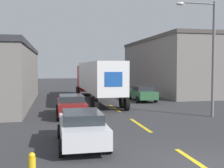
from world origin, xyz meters
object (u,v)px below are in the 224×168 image
object	(u,v)px
parked_car_left_near	(82,127)
street_lamp	(209,50)
parked_car_right_far	(142,93)
parked_car_left_far	(71,105)
semi_truck	(96,77)
fire_hydrant	(32,168)

from	to	relation	value
parked_car_left_near	street_lamp	xyz separation A→B (m)	(9.04, 5.24, 3.74)
parked_car_left_near	street_lamp	world-z (taller)	street_lamp
parked_car_right_far	street_lamp	bearing A→B (deg)	-80.71
parked_car_left_far	parked_car_left_near	xyz separation A→B (m)	(0.00, -7.29, 0.00)
semi_truck	parked_car_left_far	world-z (taller)	semi_truck
street_lamp	parked_car_left_far	bearing A→B (deg)	167.22
parked_car_left_near	street_lamp	distance (m)	11.09
parked_car_right_far	parked_car_left_near	size ratio (longest dim) A/B	1.00
street_lamp	semi_truck	bearing A→B (deg)	119.08
semi_truck	parked_car_right_far	bearing A→B (deg)	-17.01
parked_car_left_far	street_lamp	bearing A→B (deg)	-12.78
parked_car_left_far	street_lamp	distance (m)	9.99
semi_truck	parked_car_left_near	size ratio (longest dim) A/B	3.50
parked_car_right_far	street_lamp	size ratio (longest dim) A/B	0.58
fire_hydrant	street_lamp	bearing A→B (deg)	39.50
parked_car_right_far	fire_hydrant	world-z (taller)	parked_car_right_far
fire_hydrant	parked_car_left_near	bearing A→B (deg)	64.01
parked_car_right_far	street_lamp	world-z (taller)	street_lamp
parked_car_left_near	fire_hydrant	distance (m)	4.12
parked_car_right_far	parked_car_left_near	xyz separation A→B (m)	(-7.48, -14.74, 0.00)
parked_car_right_far	parked_car_left_far	bearing A→B (deg)	-135.13
parked_car_left_near	fire_hydrant	xyz separation A→B (m)	(-1.80, -3.69, -0.34)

